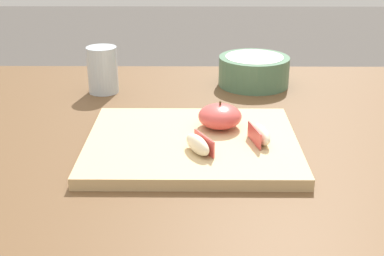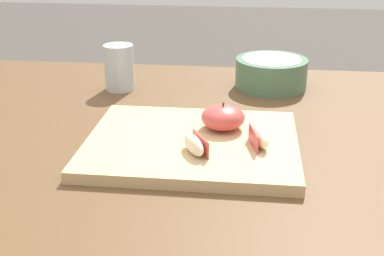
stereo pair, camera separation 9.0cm
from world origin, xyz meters
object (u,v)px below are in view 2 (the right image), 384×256
at_px(apple_half_skin_up, 223,117).
at_px(drinking_glass_water, 119,67).
at_px(ceramic_fruit_bowl, 271,72).
at_px(apple_wedge_near_knife, 260,138).
at_px(apple_wedge_right, 194,145).
at_px(cutting_board, 192,144).

relative_size(apple_half_skin_up, drinking_glass_water, 0.75).
bearing_deg(drinking_glass_water, ceramic_fruit_bowl, 9.03).
bearing_deg(apple_wedge_near_knife, apple_wedge_right, -158.54).
xyz_separation_m(apple_wedge_near_knife, apple_wedge_right, (-0.11, -0.04, 0.00)).
bearing_deg(ceramic_fruit_bowl, apple_wedge_right, -107.43).
bearing_deg(drinking_glass_water, apple_wedge_right, -59.71).
distance_m(apple_wedge_right, ceramic_fruit_bowl, 0.44).
bearing_deg(drinking_glass_water, apple_wedge_near_knife, -45.56).
bearing_deg(cutting_board, apple_wedge_right, -79.47).
bearing_deg(apple_half_skin_up, cutting_board, -133.93).
xyz_separation_m(apple_wedge_near_knife, drinking_glass_water, (-0.32, 0.33, 0.02)).
relative_size(apple_half_skin_up, apple_wedge_near_knife, 1.12).
height_order(apple_half_skin_up, apple_wedge_right, apple_half_skin_up).
height_order(apple_wedge_near_knife, drinking_glass_water, drinking_glass_water).
distance_m(apple_wedge_near_knife, drinking_glass_water, 0.46).
height_order(ceramic_fruit_bowl, drinking_glass_water, drinking_glass_water).
relative_size(apple_wedge_near_knife, drinking_glass_water, 0.67).
bearing_deg(cutting_board, apple_wedge_near_knife, -7.66).
height_order(cutting_board, apple_wedge_right, apple_wedge_right).
xyz_separation_m(apple_half_skin_up, apple_wedge_right, (-0.04, -0.11, -0.01)).
distance_m(ceramic_fruit_bowl, drinking_glass_water, 0.35).
relative_size(apple_wedge_right, drinking_glass_water, 0.66).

